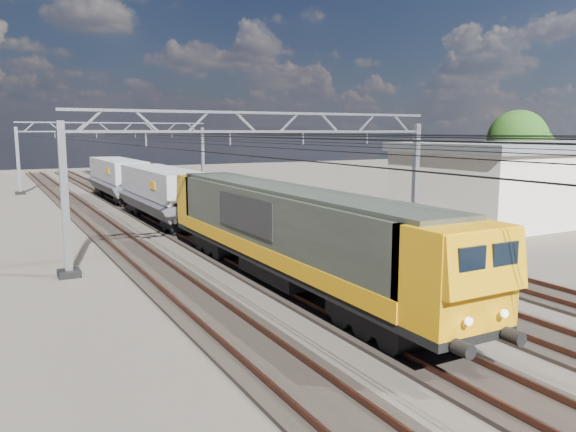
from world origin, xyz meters
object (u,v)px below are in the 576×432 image
catenary_gantry_mid (268,177)px  catenary_gantry_far (117,153)px  industrial_shed (532,180)px  tree_far (522,143)px  locomotive (286,229)px  hopper_wagon_lead (162,190)px  hopper_wagon_mid (118,176)px

catenary_gantry_mid → catenary_gantry_far: 36.00m
industrial_shed → tree_far: 11.65m
tree_far → industrial_shed: bearing=-136.9°
industrial_shed → locomotive: bearing=-162.3°
industrial_shed → tree_far: tree_far is taller
hopper_wagon_lead → hopper_wagon_mid: (0.00, 14.20, 0.00)m
catenary_gantry_mid → catenary_gantry_far: size_ratio=1.00×
catenary_gantry_far → industrial_shed: size_ratio=1.07×
locomotive → catenary_gantry_far: bearing=87.3°
locomotive → hopper_wagon_mid: 31.90m
catenary_gantry_far → industrial_shed: (22.00, -34.00, -1.18)m
catenary_gantry_far → hopper_wagon_lead: size_ratio=1.53×
hopper_wagon_mid → tree_far: size_ratio=1.61×
tree_far → hopper_wagon_lead: bearing=176.0°
locomotive → hopper_wagon_mid: (-0.00, 31.90, -0.09)m
catenary_gantry_far → hopper_wagon_lead: (-2.00, -23.96, -1.67)m
hopper_wagon_lead → industrial_shed: bearing=-22.7°
hopper_wagon_lead → industrial_shed: size_ratio=0.70×
catenary_gantry_mid → hopper_wagon_mid: catenary_gantry_mid is taller
catenary_gantry_far → locomotive: catenary_gantry_far is taller
catenary_gantry_mid → locomotive: size_ratio=0.94×
locomotive → tree_far: 35.93m
catenary_gantry_far → locomotive: 41.74m
locomotive → industrial_shed: size_ratio=1.13×
hopper_wagon_mid → industrial_shed: bearing=-45.3°
catenary_gantry_far → tree_far: tree_far is taller
catenary_gantry_far → tree_far: size_ratio=2.46×
tree_far → locomotive: bearing=-154.5°
catenary_gantry_mid → locomotive: catenary_gantry_mid is taller
industrial_shed → hopper_wagon_lead: bearing=157.3°
catenary_gantry_mid → industrial_shed: size_ratio=1.07×
catenary_gantry_mid → industrial_shed: catenary_gantry_mid is taller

